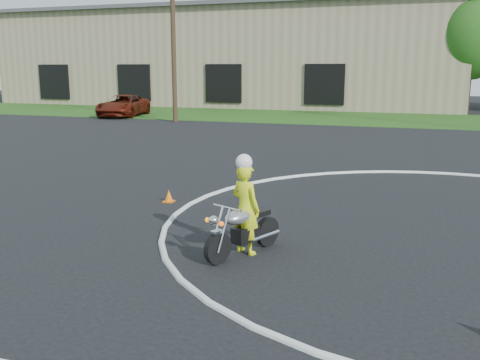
% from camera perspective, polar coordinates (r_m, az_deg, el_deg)
% --- Properties ---
extents(ground, '(120.00, 120.00, 0.00)m').
position_cam_1_polar(ground, '(8.84, 23.75, -10.29)').
color(ground, black).
rests_on(ground, ground).
extents(grass_strip, '(120.00, 10.00, 0.02)m').
position_cam_1_polar(grass_strip, '(35.36, 20.37, 5.96)').
color(grass_strip, '#1E4714').
rests_on(grass_strip, ground).
extents(primary_motorcycle, '(0.96, 1.69, 0.95)m').
position_cam_1_polar(primary_motorcycle, '(9.23, 0.26, -5.30)').
color(primary_motorcycle, black).
rests_on(primary_motorcycle, ground).
extents(rider_primary_grp, '(0.69, 0.59, 1.76)m').
position_cam_1_polar(rider_primary_grp, '(9.24, 0.59, -2.77)').
color(rider_primary_grp, '#DDEB18').
rests_on(rider_primary_grp, ground).
extents(pickup_grp, '(3.23, 5.47, 1.43)m').
position_cam_1_polar(pickup_grp, '(37.12, -12.35, 7.76)').
color(pickup_grp, '#551509').
rests_on(pickup_grp, ground).
extents(warehouse, '(41.00, 17.00, 8.30)m').
position_cam_1_polar(warehouse, '(51.15, -0.68, 12.94)').
color(warehouse, tan).
rests_on(warehouse, ground).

